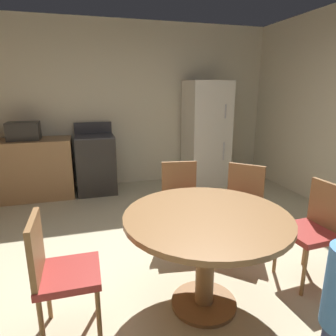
{
  "coord_description": "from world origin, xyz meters",
  "views": [
    {
      "loc": [
        -0.56,
        -2.05,
        1.63
      ],
      "look_at": [
        0.27,
        0.88,
        0.81
      ],
      "focal_mm": 31.63,
      "sensor_mm": 36.0,
      "label": 1
    }
  ],
  "objects_px": {
    "refrigerator": "(206,134)",
    "chair_west": "(58,269)",
    "chair_north": "(181,197)",
    "chair_northeast": "(242,201)",
    "oven_range": "(96,164)",
    "chair_east": "(315,226)",
    "dining_table": "(206,234)",
    "microwave": "(24,131)"
  },
  "relations": [
    {
      "from": "dining_table",
      "to": "chair_east",
      "type": "relative_size",
      "value": 1.38
    },
    {
      "from": "oven_range",
      "to": "chair_northeast",
      "type": "distance_m",
      "value": 2.59
    },
    {
      "from": "dining_table",
      "to": "chair_west",
      "type": "bearing_deg",
      "value": 179.69
    },
    {
      "from": "refrigerator",
      "to": "chair_west",
      "type": "relative_size",
      "value": 2.02
    },
    {
      "from": "chair_east",
      "to": "microwave",
      "type": "bearing_deg",
      "value": -50.37
    },
    {
      "from": "dining_table",
      "to": "chair_east",
      "type": "height_order",
      "value": "chair_east"
    },
    {
      "from": "refrigerator",
      "to": "chair_north",
      "type": "bearing_deg",
      "value": -119.9
    },
    {
      "from": "dining_table",
      "to": "chair_north",
      "type": "height_order",
      "value": "chair_north"
    },
    {
      "from": "oven_range",
      "to": "chair_east",
      "type": "height_order",
      "value": "oven_range"
    },
    {
      "from": "chair_north",
      "to": "chair_northeast",
      "type": "distance_m",
      "value": 0.64
    },
    {
      "from": "oven_range",
      "to": "refrigerator",
      "type": "bearing_deg",
      "value": -1.65
    },
    {
      "from": "refrigerator",
      "to": "oven_range",
      "type": "bearing_deg",
      "value": 178.35
    },
    {
      "from": "microwave",
      "to": "chair_east",
      "type": "height_order",
      "value": "microwave"
    },
    {
      "from": "oven_range",
      "to": "chair_west",
      "type": "xyz_separation_m",
      "value": [
        -0.38,
        -2.93,
        0.03
      ]
    },
    {
      "from": "chair_west",
      "to": "refrigerator",
      "type": "bearing_deg",
      "value": 52.31
    },
    {
      "from": "dining_table",
      "to": "chair_east",
      "type": "distance_m",
      "value": 1.04
    },
    {
      "from": "oven_range",
      "to": "chair_north",
      "type": "bearing_deg",
      "value": -67.23
    },
    {
      "from": "microwave",
      "to": "chair_east",
      "type": "bearing_deg",
      "value": -46.84
    },
    {
      "from": "chair_north",
      "to": "dining_table",
      "type": "bearing_deg",
      "value": -0.0
    },
    {
      "from": "chair_east",
      "to": "chair_north",
      "type": "relative_size",
      "value": 1.0
    },
    {
      "from": "microwave",
      "to": "chair_north",
      "type": "relative_size",
      "value": 0.51
    },
    {
      "from": "oven_range",
      "to": "chair_north",
      "type": "distance_m",
      "value": 2.07
    },
    {
      "from": "chair_east",
      "to": "refrigerator",
      "type": "bearing_deg",
      "value": -97.15
    },
    {
      "from": "oven_range",
      "to": "refrigerator",
      "type": "relative_size",
      "value": 0.62
    },
    {
      "from": "refrigerator",
      "to": "chair_east",
      "type": "distance_m",
      "value": 2.85
    },
    {
      "from": "chair_north",
      "to": "chair_northeast",
      "type": "bearing_deg",
      "value": 71.92
    },
    {
      "from": "oven_range",
      "to": "chair_east",
      "type": "relative_size",
      "value": 1.26
    },
    {
      "from": "chair_north",
      "to": "refrigerator",
      "type": "bearing_deg",
      "value": 158.11
    },
    {
      "from": "chair_northeast",
      "to": "dining_table",
      "type": "bearing_deg",
      "value": 0.0
    },
    {
      "from": "chair_east",
      "to": "dining_table",
      "type": "bearing_deg",
      "value": 0.0
    },
    {
      "from": "refrigerator",
      "to": "dining_table",
      "type": "xyz_separation_m",
      "value": [
        -1.21,
        -2.88,
        -0.28
      ]
    },
    {
      "from": "chair_west",
      "to": "chair_north",
      "type": "height_order",
      "value": "same"
    },
    {
      "from": "microwave",
      "to": "chair_west",
      "type": "height_order",
      "value": "microwave"
    },
    {
      "from": "chair_west",
      "to": "chair_east",
      "type": "xyz_separation_m",
      "value": [
        2.07,
        0.06,
        0.0
      ]
    },
    {
      "from": "microwave",
      "to": "dining_table",
      "type": "xyz_separation_m",
      "value": [
        1.66,
        -2.93,
        -0.43
      ]
    },
    {
      "from": "dining_table",
      "to": "chair_north",
      "type": "relative_size",
      "value": 1.38
    },
    {
      "from": "chair_west",
      "to": "oven_range",
      "type": "bearing_deg",
      "value": 82.96
    },
    {
      "from": "oven_range",
      "to": "microwave",
      "type": "xyz_separation_m",
      "value": [
        -1.0,
        -0.0,
        0.56
      ]
    },
    {
      "from": "dining_table",
      "to": "oven_range",
      "type": "bearing_deg",
      "value": 102.63
    },
    {
      "from": "microwave",
      "to": "dining_table",
      "type": "bearing_deg",
      "value": -60.54
    },
    {
      "from": "oven_range",
      "to": "chair_west",
      "type": "distance_m",
      "value": 2.95
    },
    {
      "from": "chair_north",
      "to": "chair_northeast",
      "type": "height_order",
      "value": "same"
    }
  ]
}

